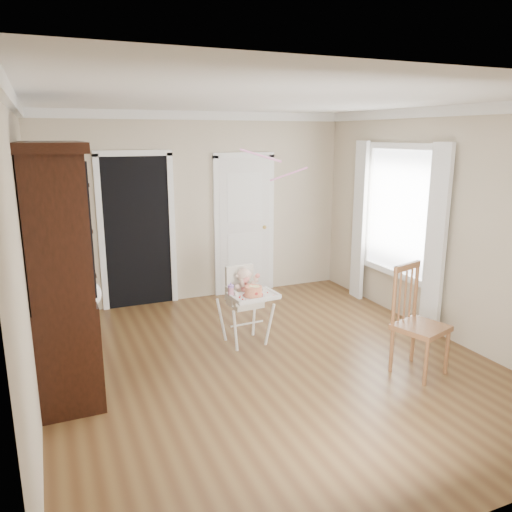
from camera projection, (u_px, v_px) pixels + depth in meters
name	position (u px, v px, depth m)	size (l,w,h in m)	color
floor	(271.00, 364.00, 5.31)	(5.00, 5.00, 0.00)	#53351C
ceiling	(273.00, 100.00, 4.67)	(5.00, 5.00, 0.00)	white
wall_back	(199.00, 208.00, 7.22)	(4.50, 4.50, 0.00)	beige
wall_left	(25.00, 262.00, 4.13)	(5.00, 5.00, 0.00)	beige
wall_right	(445.00, 225.00, 5.85)	(5.00, 5.00, 0.00)	beige
crown_molding	(272.00, 106.00, 4.69)	(4.50, 5.00, 0.12)	white
doorway	(137.00, 229.00, 6.92)	(1.06, 0.05, 2.22)	black
closet_door	(244.00, 227.00, 7.55)	(0.96, 0.09, 2.13)	white
window_right	(396.00, 220.00, 6.55)	(0.13, 1.84, 2.30)	white
high_chair	(245.00, 296.00, 5.73)	(0.57, 0.69, 0.93)	white
baby	(244.00, 285.00, 5.72)	(0.27, 0.20, 0.39)	beige
cake	(254.00, 291.00, 5.50)	(0.25, 0.25, 0.11)	silver
sippy_cup	(231.00, 290.00, 5.50)	(0.07, 0.07, 0.16)	#CB7C92
china_cabinet	(60.00, 271.00, 4.58)	(0.61, 1.38, 2.32)	black
dining_chair	(418.00, 324.00, 5.04)	(0.57, 0.57, 1.12)	brown
streamer	(261.00, 155.00, 5.54)	(0.03, 0.50, 0.02)	#FC92CE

